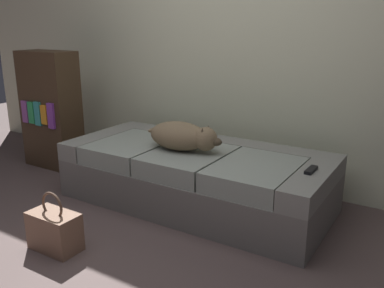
{
  "coord_description": "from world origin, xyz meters",
  "views": [
    {
      "loc": [
        1.56,
        -1.47,
        1.35
      ],
      "look_at": [
        0.0,
        1.03,
        0.49
      ],
      "focal_mm": 39.01,
      "sensor_mm": 36.0,
      "label": 1
    }
  ],
  "objects_px": {
    "dog_tan": "(183,136)",
    "bookshelf": "(51,110)",
    "tv_remote": "(311,170)",
    "couch": "(196,176)",
    "handbag": "(55,230)"
  },
  "relations": [
    {
      "from": "dog_tan",
      "to": "bookshelf",
      "type": "distance_m",
      "value": 1.58
    },
    {
      "from": "dog_tan",
      "to": "tv_remote",
      "type": "bearing_deg",
      "value": 2.66
    },
    {
      "from": "couch",
      "to": "dog_tan",
      "type": "height_order",
      "value": "dog_tan"
    },
    {
      "from": "dog_tan",
      "to": "bookshelf",
      "type": "relative_size",
      "value": 0.57
    },
    {
      "from": "dog_tan",
      "to": "handbag",
      "type": "xyz_separation_m",
      "value": [
        -0.32,
        -0.97,
        -0.42
      ]
    },
    {
      "from": "tv_remote",
      "to": "handbag",
      "type": "height_order",
      "value": "tv_remote"
    },
    {
      "from": "couch",
      "to": "handbag",
      "type": "bearing_deg",
      "value": -109.71
    },
    {
      "from": "dog_tan",
      "to": "bookshelf",
      "type": "height_order",
      "value": "bookshelf"
    },
    {
      "from": "couch",
      "to": "tv_remote",
      "type": "height_order",
      "value": "tv_remote"
    },
    {
      "from": "tv_remote",
      "to": "dog_tan",
      "type": "bearing_deg",
      "value": -175.92
    },
    {
      "from": "couch",
      "to": "handbag",
      "type": "distance_m",
      "value": 1.11
    },
    {
      "from": "dog_tan",
      "to": "tv_remote",
      "type": "distance_m",
      "value": 0.95
    },
    {
      "from": "handbag",
      "to": "bookshelf",
      "type": "distance_m",
      "value": 1.71
    },
    {
      "from": "tv_remote",
      "to": "bookshelf",
      "type": "bearing_deg",
      "value": 179.77
    },
    {
      "from": "dog_tan",
      "to": "bookshelf",
      "type": "xyz_separation_m",
      "value": [
        -1.58,
        0.12,
        0.0
      ]
    }
  ]
}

